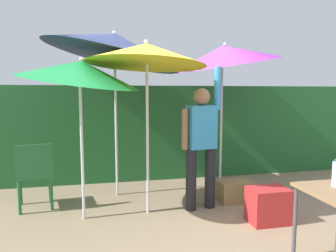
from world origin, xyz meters
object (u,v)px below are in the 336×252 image
(umbrella_orange, at_px, (81,72))
(cooler_box, at_px, (268,205))
(crate_cardboard, at_px, (235,191))
(umbrella_navy, at_px, (224,56))
(umbrella_yellow, at_px, (114,46))
(bottle_water, at_px, (336,174))
(person_vendor, at_px, (201,139))
(chair_plastic, at_px, (35,172))
(umbrella_rainbow, at_px, (146,55))

(umbrella_orange, height_order, cooler_box, umbrella_orange)
(umbrella_orange, xyz_separation_m, crate_cardboard, (2.07, 0.17, -1.64))
(umbrella_orange, relative_size, crate_cardboard, 4.38)
(umbrella_navy, bearing_deg, umbrella_yellow, 179.59)
(cooler_box, xyz_separation_m, bottle_water, (0.08, -0.94, 0.63))
(umbrella_yellow, height_order, bottle_water, umbrella_yellow)
(person_vendor, bearing_deg, umbrella_yellow, 142.54)
(chair_plastic, bearing_deg, umbrella_orange, -33.37)
(person_vendor, bearing_deg, crate_cardboard, 16.32)
(umbrella_yellow, relative_size, cooler_box, 5.70)
(umbrella_navy, distance_m, bottle_water, 2.67)
(chair_plastic, bearing_deg, cooler_box, -19.79)
(chair_plastic, height_order, crate_cardboard, chair_plastic)
(crate_cardboard, bearing_deg, umbrella_orange, -175.20)
(cooler_box, height_order, crate_cardboard, cooler_box)
(chair_plastic, bearing_deg, person_vendor, -11.19)
(cooler_box, bearing_deg, crate_cardboard, 96.23)
(chair_plastic, distance_m, bottle_water, 3.50)
(chair_plastic, xyz_separation_m, cooler_box, (2.80, -1.01, -0.30))
(umbrella_orange, xyz_separation_m, person_vendor, (1.50, 0.01, -0.85))
(person_vendor, bearing_deg, umbrella_orange, -179.76)
(umbrella_navy, xyz_separation_m, cooler_box, (0.04, -1.39, -1.91))
(umbrella_orange, relative_size, umbrella_yellow, 0.79)
(umbrella_yellow, distance_m, crate_cardboard, 2.73)
(chair_plastic, bearing_deg, crate_cardboard, -5.42)
(person_vendor, distance_m, bottle_water, 1.70)
(bottle_water, bearing_deg, person_vendor, 115.57)
(umbrella_navy, height_order, cooler_box, umbrella_navy)
(person_vendor, xyz_separation_m, crate_cardboard, (0.57, 0.17, -0.79))
(cooler_box, bearing_deg, umbrella_orange, 164.97)
(chair_plastic, xyz_separation_m, crate_cardboard, (2.72, -0.26, -0.36))
(umbrella_yellow, distance_m, chair_plastic, 2.06)
(umbrella_navy, xyz_separation_m, chair_plastic, (-2.77, -0.38, -1.61))
(umbrella_navy, bearing_deg, person_vendor, -127.32)
(umbrella_yellow, distance_m, umbrella_navy, 1.69)
(crate_cardboard, bearing_deg, person_vendor, -163.68)
(umbrella_rainbow, xyz_separation_m, bottle_water, (1.44, -1.54, -1.17))
(crate_cardboard, height_order, bottle_water, bottle_water)
(umbrella_yellow, distance_m, cooler_box, 3.00)
(umbrella_navy, xyz_separation_m, crate_cardboard, (-0.05, -0.64, -1.98))
(umbrella_yellow, height_order, cooler_box, umbrella_yellow)
(bottle_water, bearing_deg, umbrella_yellow, 127.50)
(crate_cardboard, bearing_deg, chair_plastic, 174.58)
(chair_plastic, bearing_deg, umbrella_yellow, 20.15)
(cooler_box, xyz_separation_m, crate_cardboard, (-0.08, 0.75, -0.06))
(umbrella_yellow, height_order, crate_cardboard, umbrella_yellow)
(crate_cardboard, bearing_deg, bottle_water, -84.60)
(person_vendor, distance_m, crate_cardboard, 0.99)
(umbrella_rainbow, distance_m, crate_cardboard, 2.27)
(umbrella_rainbow, relative_size, bottle_water, 9.20)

